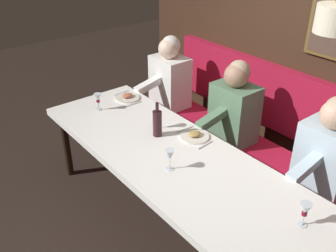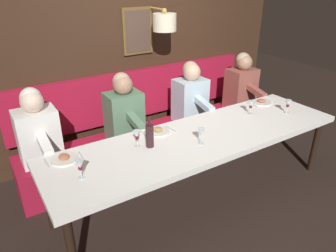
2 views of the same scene
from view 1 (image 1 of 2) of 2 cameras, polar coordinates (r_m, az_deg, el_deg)
ground_plane at (r=3.26m, az=3.49°, el=-17.09°), size 12.00×12.00×0.00m
dining_table at (r=2.80m, az=3.92°, el=-7.46°), size 0.90×3.17×0.74m
banquette_bench at (r=3.62m, az=14.29°, el=-7.73°), size 0.52×3.37×0.45m
back_wall_panel at (r=3.55m, az=22.51°, el=10.94°), size 0.59×4.57×2.90m
diner_near at (r=3.08m, az=22.89°, el=-3.24°), size 0.60×0.40×0.79m
diner_middle at (r=3.53m, az=9.95°, el=3.10°), size 0.60×0.40×0.79m
diner_far at (r=4.16m, az=0.22°, el=7.74°), size 0.60×0.40×0.79m
place_setting_1 at (r=3.13m, az=4.02°, el=-1.48°), size 0.24×0.31×0.05m
place_setting_2 at (r=3.80m, az=-6.12°, el=4.33°), size 0.24×0.31×0.05m
wine_glass_0 at (r=2.39m, az=19.91°, el=-11.81°), size 0.07×0.07×0.16m
wine_glass_1 at (r=2.70m, az=0.28°, el=-4.47°), size 0.07×0.07×0.16m
wine_glass_2 at (r=3.21m, az=-1.75°, el=1.48°), size 0.07×0.07×0.16m
wine_glass_3 at (r=3.57m, az=-10.51°, el=4.07°), size 0.07×0.07×0.16m
wine_bottle at (r=3.10m, az=-1.62°, el=0.45°), size 0.08×0.08×0.30m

